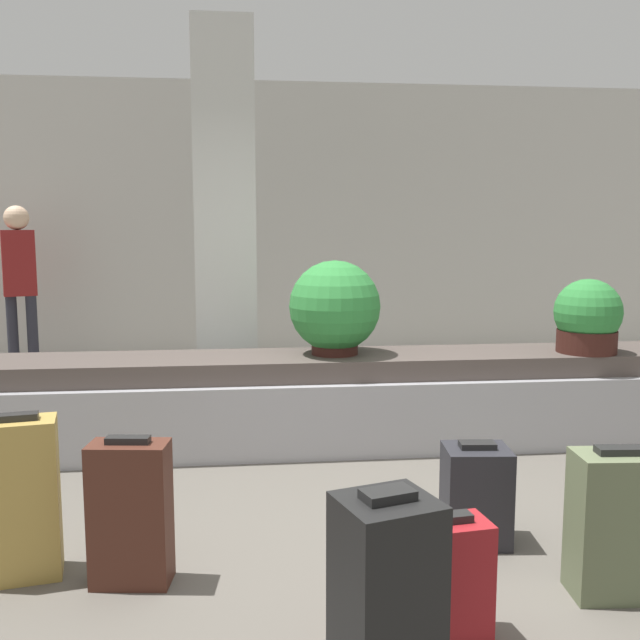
{
  "coord_description": "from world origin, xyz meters",
  "views": [
    {
      "loc": [
        -0.56,
        -3.29,
        1.57
      ],
      "look_at": [
        0.0,
        1.7,
        0.91
      ],
      "focal_mm": 40.0,
      "sensor_mm": 36.0,
      "label": 1
    }
  ],
  "objects": [
    {
      "name": "ground_plane",
      "position": [
        0.0,
        0.0,
        0.0
      ],
      "size": [
        18.0,
        18.0,
        0.0
      ],
      "primitive_type": "plane",
      "color": "#59544C"
    },
    {
      "name": "potted_plant_1",
      "position": [
        1.94,
        1.58,
        0.91
      ],
      "size": [
        0.48,
        0.48,
        0.54
      ],
      "color": "#381914",
      "rests_on": "carousel"
    },
    {
      "name": "suitcase_4",
      "position": [
        -1.05,
        -0.23,
        0.32
      ],
      "size": [
        0.36,
        0.23,
        0.67
      ],
      "rotation": [
        0.0,
        0.0,
        -0.13
      ],
      "color": "#472319",
      "rests_on": "ground_plane"
    },
    {
      "name": "suitcase_0",
      "position": [
        0.21,
        -0.81,
        0.24
      ],
      "size": [
        0.32,
        0.23,
        0.5
      ],
      "rotation": [
        0.0,
        0.0,
        0.13
      ],
      "color": "maroon",
      "rests_on": "ground_plane"
    },
    {
      "name": "potted_plant_0",
      "position": [
        0.11,
        1.72,
        0.99
      ],
      "size": [
        0.65,
        0.65,
        0.67
      ],
      "color": "#381914",
      "rests_on": "carousel"
    },
    {
      "name": "carousel",
      "position": [
        0.0,
        1.7,
        0.32
      ],
      "size": [
        7.67,
        0.8,
        0.66
      ],
      "color": "#9E9EA3",
      "rests_on": "ground_plane"
    },
    {
      "name": "back_wall",
      "position": [
        0.0,
        5.04,
        1.6
      ],
      "size": [
        18.0,
        0.06,
        3.2
      ],
      "color": "beige",
      "rests_on": "ground_plane"
    },
    {
      "name": "traveler_1",
      "position": [
        -2.84,
        4.37,
        1.08
      ],
      "size": [
        0.36,
        0.28,
        1.78
      ],
      "rotation": [
        0.0,
        0.0,
        0.34
      ],
      "color": "#282833",
      "rests_on": "ground_plane"
    },
    {
      "name": "pillar",
      "position": [
        -0.67,
        2.69,
        1.6
      ],
      "size": [
        0.49,
        0.49,
        3.2
      ],
      "color": "silver",
      "rests_on": "ground_plane"
    },
    {
      "name": "suitcase_6",
      "position": [
        1.02,
        -0.57,
        0.32
      ],
      "size": [
        0.39,
        0.26,
        0.66
      ],
      "rotation": [
        0.0,
        0.0,
        -0.08
      ],
      "color": "#5B6647",
      "rests_on": "ground_plane"
    },
    {
      "name": "suitcase_3",
      "position": [
        -0.12,
        -1.27,
        0.38
      ],
      "size": [
        0.35,
        0.34,
        0.78
      ],
      "rotation": [
        0.0,
        0.0,
        0.3
      ],
      "color": "black",
      "rests_on": "ground_plane"
    },
    {
      "name": "suitcase_5",
      "position": [
        -1.54,
        -0.12,
        0.37
      ],
      "size": [
        0.35,
        0.27,
        0.76
      ],
      "rotation": [
        0.0,
        0.0,
        0.19
      ],
      "color": "#A3843D",
      "rests_on": "ground_plane"
    },
    {
      "name": "suitcase_2",
      "position": [
        0.59,
        -0.0,
        0.25
      ],
      "size": [
        0.34,
        0.3,
        0.52
      ],
      "rotation": [
        0.0,
        0.0,
        -0.09
      ],
      "color": "#232328",
      "rests_on": "ground_plane"
    }
  ]
}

